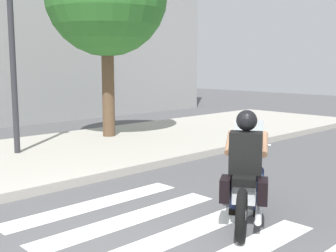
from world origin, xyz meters
TOP-DOWN VIEW (x-y plane):
  - crosswalk_stripe_2 at (0.80, 0.00)m, footprint 2.80×0.40m
  - crosswalk_stripe_3 at (0.80, 0.80)m, footprint 2.80×0.40m
  - crosswalk_stripe_4 at (0.80, 1.60)m, footprint 2.80×0.40m
  - motorcycle at (1.91, -0.19)m, footprint 1.85×1.25m
  - rider at (1.84, -0.23)m, footprint 0.77×0.73m
  - street_lamp at (1.27, 5.14)m, footprint 0.28×0.28m

SIDE VIEW (x-z plane):
  - crosswalk_stripe_2 at x=0.80m, z-range 0.00..0.01m
  - crosswalk_stripe_3 at x=0.80m, z-range 0.00..0.01m
  - crosswalk_stripe_4 at x=0.80m, z-range 0.00..0.01m
  - motorcycle at x=1.91m, z-range -0.15..1.05m
  - rider at x=1.84m, z-range 0.10..1.53m
  - street_lamp at x=1.27m, z-range 0.45..4.70m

